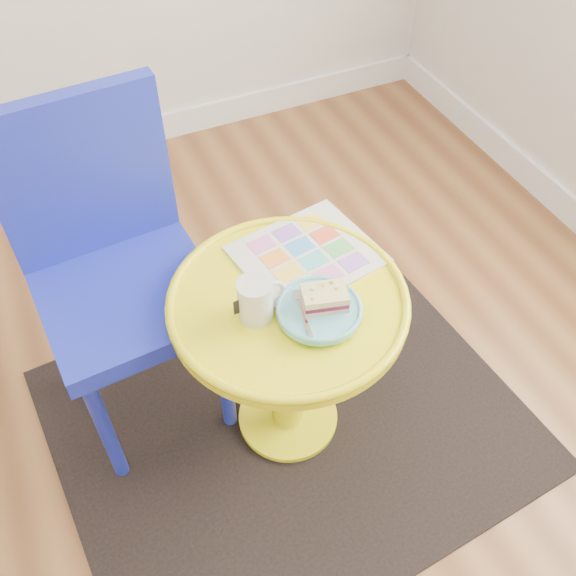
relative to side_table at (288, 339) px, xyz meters
name	(u,v)px	position (x,y,z in m)	size (l,w,h in m)	color
rug	(288,418)	(0.00, 0.00, -0.39)	(1.30, 1.10, 0.01)	black
side_table	(288,339)	(0.00, 0.00, 0.00)	(0.57, 0.57, 0.54)	yellow
chair	(114,261)	(-0.34, 0.30, 0.15)	(0.45, 0.45, 0.95)	#1A25A9
newspaper	(307,254)	(0.11, 0.12, 0.16)	(0.33, 0.28, 0.01)	silver
mug	(256,299)	(-0.08, -0.01, 0.21)	(0.12, 0.08, 0.11)	silver
plate	(319,310)	(0.04, -0.08, 0.17)	(0.20, 0.20, 0.02)	#5CB4C4
cake_slice	(325,298)	(0.06, -0.07, 0.20)	(0.12, 0.09, 0.04)	#D3BC8C
fork	(302,312)	(0.00, -0.07, 0.18)	(0.04, 0.14, 0.00)	silver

